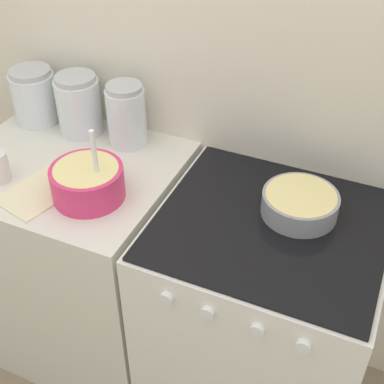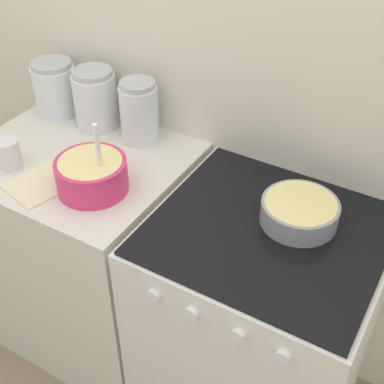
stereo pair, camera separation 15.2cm
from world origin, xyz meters
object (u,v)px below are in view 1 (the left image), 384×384
Objects in this scene: storage_jar_left at (35,99)px; storage_jar_right at (127,119)px; baking_pan at (300,203)px; stove at (260,321)px; storage_jar_middle at (79,108)px; mixing_bowl at (88,181)px.

storage_jar_right is at bearing 0.00° from storage_jar_left.
baking_pan is at bearing -11.77° from storage_jar_right.
storage_jar_left reaches higher than stove.
storage_jar_right is at bearing 0.00° from storage_jar_middle.
stove is at bearing 10.89° from mixing_bowl.
storage_jar_left is at bearing 167.82° from stove.
mixing_bowl reaches higher than storage_jar_left.
stove is 3.97× the size of baking_pan.
storage_jar_right is (-0.68, 0.14, 0.06)m from baking_pan.
storage_jar_right is (-0.04, 0.33, 0.04)m from mixing_bowl.
stove is at bearing -19.60° from storage_jar_right.
storage_jar_middle is 0.98× the size of storage_jar_right.
storage_jar_middle is 0.20m from storage_jar_right.
baking_pan is at bearing -7.47° from storage_jar_left.
storage_jar_right is (0.40, 0.00, 0.01)m from storage_jar_left.
storage_jar_middle is (0.20, 0.00, 0.01)m from storage_jar_left.
mixing_bowl is 0.33m from storage_jar_right.
baking_pan is 1.11× the size of storage_jar_left.
storage_jar_middle is at bearing 0.00° from storage_jar_left.
baking_pan is 1.04× the size of storage_jar_middle.
stove is 0.79m from mixing_bowl.
mixing_bowl is at bearing -36.76° from storage_jar_left.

